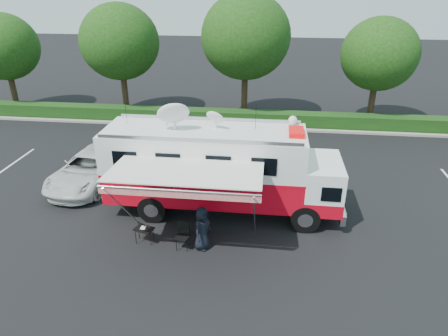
% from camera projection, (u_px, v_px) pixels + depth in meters
% --- Properties ---
extents(ground_plane, '(120.00, 120.00, 0.00)m').
position_uv_depth(ground_plane, '(223.00, 210.00, 18.15)').
color(ground_plane, black).
rests_on(ground_plane, ground).
extents(back_border, '(60.00, 6.14, 8.87)m').
position_uv_depth(back_border, '(262.00, 51.00, 27.44)').
color(back_border, '#9E998E').
rests_on(back_border, ground_plane).
extents(stall_lines, '(24.12, 5.50, 0.01)m').
position_uv_depth(stall_lines, '(220.00, 180.00, 20.89)').
color(stall_lines, silver).
rests_on(stall_lines, ground_plane).
extents(command_truck, '(10.22, 2.81, 4.91)m').
position_uv_depth(command_truck, '(221.00, 169.00, 17.25)').
color(command_truck, black).
rests_on(command_truck, ground_plane).
extents(awning, '(5.58, 2.86, 3.36)m').
position_uv_depth(awning, '(185.00, 175.00, 14.28)').
color(awning, silver).
rests_on(awning, ground_plane).
extents(white_suv, '(3.14, 5.92, 1.58)m').
position_uv_depth(white_suv, '(92.00, 182.00, 20.63)').
color(white_suv, silver).
rests_on(white_suv, ground_plane).
extents(person, '(0.87, 1.03, 1.80)m').
position_uv_depth(person, '(203.00, 248.00, 15.64)').
color(person, black).
rests_on(person, ground_plane).
extents(folding_table, '(0.86, 0.72, 0.62)m').
position_uv_depth(folding_table, '(144.00, 229.00, 15.76)').
color(folding_table, black).
rests_on(folding_table, ground_plane).
extents(folding_chair, '(0.62, 0.65, 1.07)m').
position_uv_depth(folding_chair, '(183.00, 232.00, 15.46)').
color(folding_chair, black).
rests_on(folding_chair, ground_plane).
extents(trash_bin, '(0.49, 0.49, 0.74)m').
position_uv_depth(trash_bin, '(201.00, 228.00, 16.22)').
color(trash_bin, black).
rests_on(trash_bin, ground_plane).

